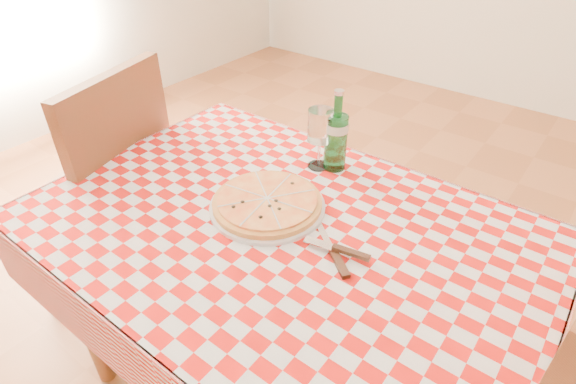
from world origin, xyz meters
name	(u,v)px	position (x,y,z in m)	size (l,w,h in m)	color
dining_table	(280,253)	(0.00, 0.00, 0.66)	(1.20, 0.80, 0.75)	brown
tablecloth	(280,226)	(0.00, 0.00, 0.75)	(1.30, 0.90, 0.01)	#AB0F0A
chair_far	(109,185)	(-0.77, -0.02, 0.57)	(0.56, 0.56, 1.00)	brown
pizza_plate	(267,202)	(-0.07, 0.04, 0.78)	(0.31, 0.31, 0.04)	#CF8D45
water_bottle	(336,131)	(-0.04, 0.32, 0.88)	(0.07, 0.07, 0.25)	#18622A
wine_glass	(320,139)	(-0.08, 0.29, 0.85)	(0.07, 0.07, 0.19)	silver
cutlery	(333,248)	(0.16, -0.01, 0.77)	(0.23, 0.19, 0.03)	silver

